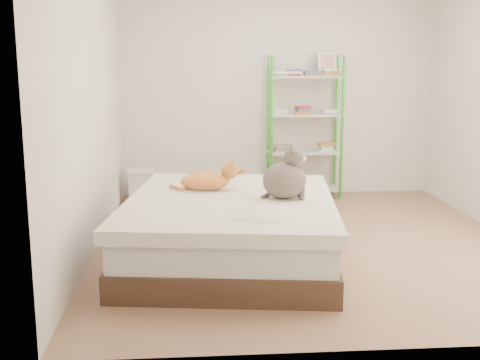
{
  "coord_description": "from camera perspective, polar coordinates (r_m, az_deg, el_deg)",
  "views": [
    {
      "loc": [
        -1.03,
        -5.23,
        1.64
      ],
      "look_at": [
        -0.63,
        -0.14,
        0.62
      ],
      "focal_mm": 45.0,
      "sensor_mm": 36.0,
      "label": 1
    }
  ],
  "objects": [
    {
      "name": "cardboard_box",
      "position": [
        6.73,
        5.5,
        -1.37
      ],
      "size": [
        0.51,
        0.49,
        0.39
      ],
      "rotation": [
        0.0,
        0.0,
        0.05
      ],
      "color": "#875A45",
      "rests_on": "ground"
    },
    {
      "name": "bed",
      "position": [
        5.0,
        -0.88,
        -4.67
      ],
      "size": [
        1.93,
        2.29,
        0.53
      ],
      "rotation": [
        0.0,
        0.0,
        -0.13
      ],
      "color": "#4B2D23",
      "rests_on": "ground"
    },
    {
      "name": "grey_cat",
      "position": [
        4.87,
        4.25,
        0.71
      ],
      "size": [
        0.39,
        0.33,
        0.43
      ],
      "primitive_type": null,
      "rotation": [
        0.0,
        0.0,
        1.53
      ],
      "color": "#6E625C",
      "rests_on": "bed"
    },
    {
      "name": "white_bin",
      "position": [
        7.15,
        -9.31,
        -0.55
      ],
      "size": [
        0.36,
        0.32,
        0.38
      ],
      "rotation": [
        0.0,
        0.0,
        0.11
      ],
      "color": "silver",
      "rests_on": "ground"
    },
    {
      "name": "room",
      "position": [
        5.34,
        6.73,
        7.56
      ],
      "size": [
        3.81,
        4.21,
        2.61
      ],
      "color": "#957052",
      "rests_on": "ground"
    },
    {
      "name": "shelf_unit",
      "position": [
        7.27,
        6.19,
        5.54
      ],
      "size": [
        0.88,
        0.36,
        1.74
      ],
      "color": "green",
      "rests_on": "ground"
    },
    {
      "name": "orange_cat",
      "position": [
        5.2,
        -3.32,
        0.12
      ],
      "size": [
        0.51,
        0.29,
        0.2
      ],
      "primitive_type": null,
      "rotation": [
        0.0,
        0.0,
        0.03
      ],
      "color": "orange",
      "rests_on": "bed"
    }
  ]
}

